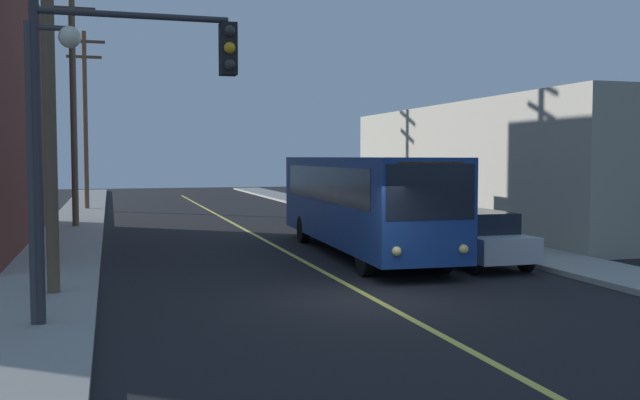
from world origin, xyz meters
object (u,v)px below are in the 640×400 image
(utility_pole_mid, at_px, (73,89))
(utility_pole_near, at_px, (48,58))
(traffic_signal_left_corner, at_px, (124,99))
(utility_pole_far, at_px, (85,112))
(street_lamp_left, at_px, (44,128))
(parked_car_green, at_px, (324,204))
(parked_car_silver, at_px, (474,237))
(parked_car_blue, at_px, (386,217))
(city_bus, at_px, (360,199))

(utility_pole_mid, bearing_deg, utility_pole_near, -89.23)
(traffic_signal_left_corner, bearing_deg, utility_pole_far, 93.00)
(utility_pole_far, distance_m, street_lamp_left, 30.90)
(parked_car_green, bearing_deg, utility_pole_near, -123.75)
(parked_car_silver, relative_size, utility_pole_near, 0.46)
(parked_car_blue, height_order, utility_pole_mid, utility_pole_mid)
(parked_car_green, height_order, utility_pole_near, utility_pole_near)
(parked_car_blue, height_order, street_lamp_left, street_lamp_left)
(parked_car_green, bearing_deg, utility_pole_mid, -174.77)
(city_bus, distance_m, utility_pole_mid, 15.24)
(parked_car_green, height_order, utility_pole_mid, utility_pole_mid)
(traffic_signal_left_corner, height_order, street_lamp_left, traffic_signal_left_corner)
(city_bus, bearing_deg, utility_pole_near, -150.94)
(parked_car_green, height_order, traffic_signal_left_corner, traffic_signal_left_corner)
(parked_car_green, xyz_separation_m, traffic_signal_left_corner, (-10.06, -20.57, 3.46))
(utility_pole_mid, bearing_deg, parked_car_blue, -30.88)
(utility_pole_far, bearing_deg, parked_car_blue, -57.53)
(city_bus, height_order, street_lamp_left, street_lamp_left)
(utility_pole_mid, xyz_separation_m, utility_pole_far, (0.15, 11.36, -0.30))
(utility_pole_far, height_order, traffic_signal_left_corner, utility_pole_far)
(utility_pole_far, distance_m, traffic_signal_left_corner, 30.93)
(parked_car_blue, height_order, traffic_signal_left_corner, traffic_signal_left_corner)
(parked_car_blue, height_order, parked_car_green, same)
(parked_car_blue, distance_m, street_lamp_left, 17.16)
(street_lamp_left, bearing_deg, traffic_signal_left_corner, -0.85)
(parked_car_green, bearing_deg, utility_pole_far, 138.64)
(parked_car_blue, xyz_separation_m, utility_pole_near, (-11.69, -9.17, 4.57))
(utility_pole_near, distance_m, utility_pole_far, 27.65)
(parked_car_blue, relative_size, utility_pole_far, 0.42)
(parked_car_blue, distance_m, utility_pole_mid, 14.86)
(parked_car_blue, bearing_deg, city_bus, -121.83)
(utility_pole_near, xyz_separation_m, traffic_signal_left_corner, (1.54, -3.20, -1.11))
(utility_pole_far, bearing_deg, parked_car_green, -41.36)
(city_bus, height_order, traffic_signal_left_corner, traffic_signal_left_corner)
(city_bus, distance_m, parked_car_blue, 4.90)
(city_bus, distance_m, street_lamp_left, 12.39)
(parked_car_silver, bearing_deg, city_bus, 127.25)
(parked_car_blue, relative_size, parked_car_green, 1.00)
(parked_car_green, relative_size, traffic_signal_left_corner, 0.73)
(utility_pole_near, distance_m, traffic_signal_left_corner, 3.72)
(utility_pole_mid, relative_size, traffic_signal_left_corner, 1.84)
(parked_car_silver, relative_size, parked_car_green, 1.00)
(parked_car_green, relative_size, utility_pole_mid, 0.40)
(parked_car_silver, distance_m, utility_pole_mid, 19.41)
(parked_car_silver, xyz_separation_m, utility_pole_far, (-11.69, 25.79, 5.04))
(street_lamp_left, bearing_deg, parked_car_silver, 23.67)
(parked_car_blue, bearing_deg, parked_car_green, 90.58)
(utility_pole_near, height_order, utility_pole_far, utility_pole_far)
(city_bus, relative_size, street_lamp_left, 2.22)
(city_bus, bearing_deg, parked_car_silver, -52.75)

